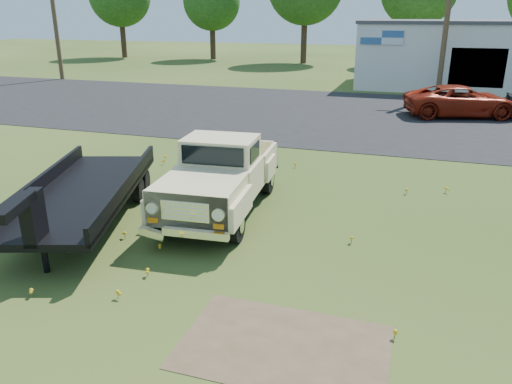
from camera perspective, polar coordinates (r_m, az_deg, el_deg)
ground at (r=10.46m, az=-0.47°, el=-6.24°), size 140.00×140.00×0.00m
asphalt_lot at (r=24.53m, az=10.85°, el=8.67°), size 90.00×14.00×0.02m
dirt_patch_a at (r=7.63m, az=3.24°, el=-17.23°), size 3.00×2.00×0.01m
dirt_patch_b at (r=14.14m, az=-3.66°, el=0.82°), size 2.20×1.60×0.01m
commercial_building at (r=36.11m, az=23.55°, el=14.28°), size 14.20×8.20×4.15m
utility_pole_west at (r=39.75m, az=-22.10°, el=18.47°), size 1.60×0.30×9.00m
utility_pole_mid at (r=30.92m, az=21.07°, el=18.60°), size 1.60×0.30×9.00m
treeline_b at (r=54.15m, az=-5.09°, el=20.87°), size 5.76×5.76×8.57m
vintage_pickup_truck at (r=11.97m, az=-4.00°, el=1.96°), size 2.41×5.29×1.87m
flatbed_trailer at (r=11.99m, az=-19.16°, el=0.51°), size 3.93×6.61×1.71m
red_pickup at (r=25.40m, az=22.44°, el=9.55°), size 5.56×3.65×1.42m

